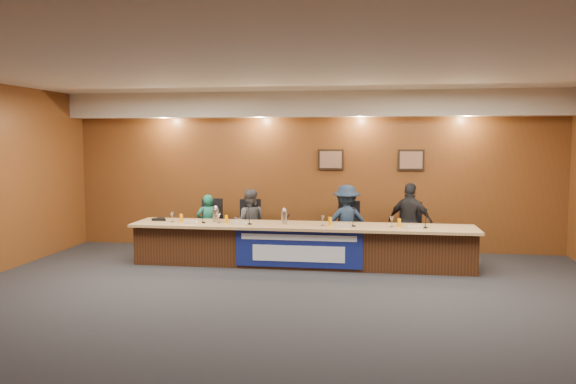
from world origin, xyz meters
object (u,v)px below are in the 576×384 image
object	(u,v)px
panelist_a	(208,224)
panelist_c	(346,222)
carafe_left	(216,215)
speakerphone	(160,219)
office_chair_c	(346,233)
panelist_b	(249,222)
office_chair_a	(209,229)
office_chair_b	(251,230)
carafe_mid	(284,218)
office_chair_d	(410,234)
dais_body	(301,246)
banner	(298,249)
panelist_d	(410,222)

from	to	relation	value
panelist_a	panelist_c	size ratio (longest dim) A/B	0.84
carafe_left	speakerphone	size ratio (longest dim) A/B	0.74
office_chair_c	speakerphone	world-z (taller)	speakerphone
panelist_b	office_chair_a	world-z (taller)	panelist_b
office_chair_a	office_chair_c	distance (m)	2.72
office_chair_b	office_chair_c	world-z (taller)	same
panelist_c	carafe_mid	world-z (taller)	panelist_c
panelist_a	office_chair_d	bearing A→B (deg)	161.10
office_chair_b	carafe_mid	xyz separation A→B (m)	(0.80, -0.84, 0.39)
carafe_mid	speakerphone	size ratio (longest dim) A/B	0.73
office_chair_a	panelist_c	bearing A→B (deg)	-0.79
panelist_b	speakerphone	distance (m)	1.69
panelist_b	speakerphone	bearing A→B (deg)	16.49
office_chair_d	panelist_c	bearing A→B (deg)	-167.70
office_chair_c	dais_body	bearing A→B (deg)	-123.31
banner	office_chair_b	bearing A→B (deg)	132.17
panelist_d	office_chair_d	distance (m)	0.27
panelist_c	office_chair_d	bearing A→B (deg)	172.63
office_chair_c	panelist_b	bearing A→B (deg)	-166.74
dais_body	office_chair_a	world-z (taller)	dais_body
office_chair_b	office_chair_c	xyz separation A→B (m)	(1.87, 0.00, 0.00)
dais_body	carafe_left	distance (m)	1.67
banner	carafe_left	bearing A→B (deg)	163.88
panelist_a	panelist_c	distance (m)	2.72
office_chair_d	speakerphone	distance (m)	4.69
panelist_b	office_chair_d	world-z (taller)	panelist_b
panelist_a	dais_body	bearing A→B (deg)	139.68
carafe_left	speakerphone	world-z (taller)	carafe_left
panelist_c	speakerphone	bearing A→B (deg)	-1.30
banner	panelist_a	bearing A→B (deg)	150.07
speakerphone	office_chair_c	bearing A→B (deg)	12.50
office_chair_c	office_chair_d	size ratio (longest dim) A/B	1.00
panelist_d	office_chair_c	distance (m)	1.21
office_chair_b	dais_body	bearing A→B (deg)	-49.39
dais_body	panelist_c	xyz separation A→B (m)	(0.77, 0.71, 0.35)
panelist_c	office_chair_a	distance (m)	2.73
panelist_a	speakerphone	world-z (taller)	panelist_a
banner	panelist_c	world-z (taller)	panelist_c
panelist_d	carafe_left	world-z (taller)	panelist_d
panelist_a	speakerphone	distance (m)	0.99
panelist_d	office_chair_d	bearing A→B (deg)	-65.59
panelist_d	office_chair_a	world-z (taller)	panelist_d
carafe_left	office_chair_b	bearing A→B (deg)	57.74
dais_body	office_chair_c	xyz separation A→B (m)	(0.77, 0.81, 0.13)
panelist_a	panelist_d	size ratio (longest dim) A/B	0.82
panelist_c	speakerphone	xyz separation A→B (m)	(-3.43, -0.66, 0.07)
banner	office_chair_c	bearing A→B (deg)	57.90
carafe_left	speakerphone	distance (m)	1.08
panelist_d	speakerphone	bearing A→B (deg)	32.55
office_chair_a	office_chair_b	xyz separation A→B (m)	(0.84, 0.00, 0.00)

